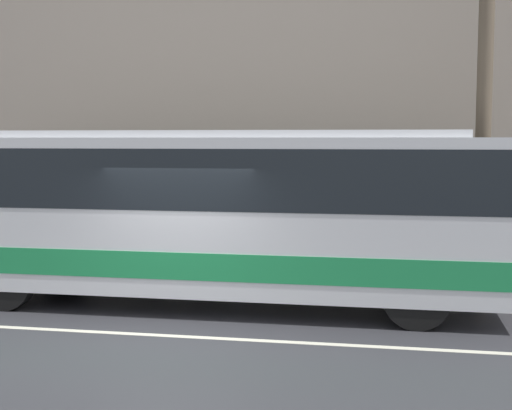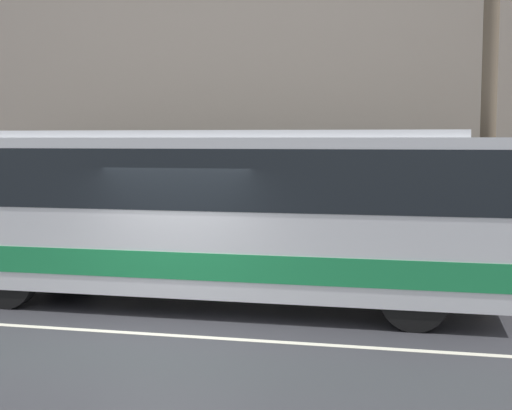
# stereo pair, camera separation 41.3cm
# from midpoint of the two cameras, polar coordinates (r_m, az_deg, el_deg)

# --- Properties ---
(ground_plane) EXTENTS (60.00, 60.00, 0.00)m
(ground_plane) POSITION_cam_midpoint_polar(r_m,az_deg,el_deg) (11.08, -6.81, -10.27)
(ground_plane) COLOR #333338
(sidewalk) EXTENTS (60.00, 2.34, 0.16)m
(sidewalk) POSITION_cam_midpoint_polar(r_m,az_deg,el_deg) (15.91, -0.64, -5.14)
(sidewalk) COLOR #A09E99
(sidewalk) RESTS_ON ground_plane
(lane_stripe) EXTENTS (54.00, 0.14, 0.01)m
(lane_stripe) POSITION_cam_midpoint_polar(r_m,az_deg,el_deg) (11.08, -6.81, -10.25)
(lane_stripe) COLOR beige
(lane_stripe) RESTS_ON ground_plane
(transit_bus) EXTENTS (11.01, 2.62, 3.11)m
(transit_bus) POSITION_cam_midpoint_polar(r_m,az_deg,el_deg) (12.86, -3.97, -0.12)
(transit_bus) COLOR silver
(transit_bus) RESTS_ON ground_plane
(utility_pole_near) EXTENTS (0.30, 0.30, 7.59)m
(utility_pole_near) POSITION_cam_midpoint_polar(r_m,az_deg,el_deg) (14.68, 18.95, 8.90)
(utility_pole_near) COLOR brown
(utility_pole_near) RESTS_ON sidewalk
(pedestrian_waiting) EXTENTS (0.36, 0.36, 1.61)m
(pedestrian_waiting) POSITION_cam_midpoint_polar(r_m,az_deg,el_deg) (15.71, -0.50, -2.21)
(pedestrian_waiting) COLOR #333338
(pedestrian_waiting) RESTS_ON sidewalk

